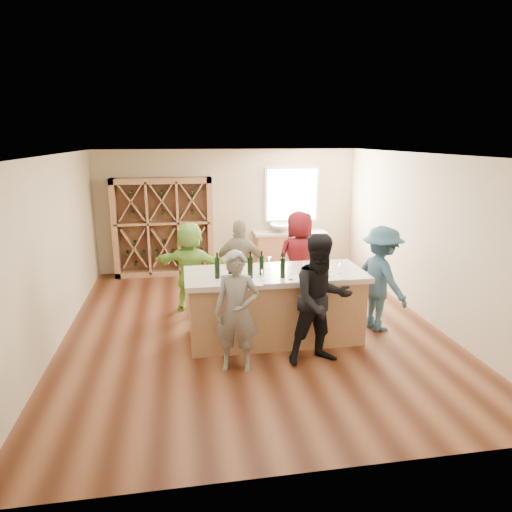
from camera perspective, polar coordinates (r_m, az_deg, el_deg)
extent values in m
cube|color=brown|center=(7.74, -0.49, -9.03)|extent=(6.00, 7.00, 0.10)
cube|color=white|center=(7.09, -0.55, 12.96)|extent=(6.00, 7.00, 0.10)
cube|color=beige|center=(10.74, -3.48, 5.72)|extent=(6.00, 0.10, 2.80)
cube|color=beige|center=(3.98, 7.57, -10.04)|extent=(6.00, 0.10, 2.80)
cube|color=beige|center=(7.46, -24.35, 0.48)|extent=(0.10, 7.00, 2.80)
cube|color=beige|center=(8.31, 20.76, 2.17)|extent=(0.10, 7.00, 2.80)
cube|color=white|center=(10.87, 4.49, 7.67)|extent=(1.30, 0.06, 1.30)
cube|color=white|center=(10.84, 4.54, 7.65)|extent=(1.18, 0.01, 1.18)
cube|color=#A6754F|center=(10.47, -11.50, 3.55)|extent=(2.20, 0.45, 2.20)
cube|color=#A6754F|center=(10.83, 4.18, 0.54)|extent=(1.60, 0.58, 0.86)
cube|color=beige|center=(10.73, 4.23, 2.93)|extent=(1.70, 0.62, 0.06)
imported|color=silver|center=(10.66, 3.19, 3.54)|extent=(0.54, 0.54, 0.19)
cylinder|color=silver|center=(10.82, 2.99, 4.02)|extent=(0.02, 0.02, 0.30)
cube|color=#A6754F|center=(7.09, 2.34, -6.50)|extent=(2.60, 1.00, 1.00)
cube|color=beige|center=(6.92, 2.38, -2.32)|extent=(2.72, 1.12, 0.08)
cylinder|color=black|center=(6.58, -4.86, -1.52)|extent=(0.09, 0.09, 0.30)
cylinder|color=black|center=(6.51, -3.19, -1.64)|extent=(0.09, 0.09, 0.31)
cylinder|color=black|center=(6.71, -2.16, -1.28)|extent=(0.07, 0.07, 0.27)
cylinder|color=black|center=(6.54, -0.72, -1.48)|extent=(0.10, 0.10, 0.32)
cylinder|color=black|center=(6.73, 0.70, -1.19)|extent=(0.07, 0.07, 0.29)
cone|color=white|center=(6.42, 0.81, -2.52)|extent=(0.08, 0.08, 0.16)
cone|color=white|center=(6.52, 4.37, -2.31)|extent=(0.07, 0.07, 0.16)
cone|color=white|center=(6.70, 9.26, -2.01)|extent=(0.07, 0.07, 0.16)
cone|color=white|center=(6.88, 6.06, -1.38)|extent=(0.07, 0.07, 0.18)
cone|color=white|center=(6.87, 10.31, -1.50)|extent=(0.09, 0.09, 0.19)
cube|color=white|center=(6.43, -0.01, -3.24)|extent=(0.34, 0.40, 0.00)
cube|color=white|center=(6.64, 5.39, -2.72)|extent=(0.22, 0.29, 0.00)
cube|color=white|center=(6.79, 9.68, -2.48)|extent=(0.25, 0.34, 0.00)
imported|color=slate|center=(6.06, -2.41, -6.99)|extent=(0.69, 0.57, 1.65)
imported|color=black|center=(6.28, 8.15, -5.48)|extent=(0.95, 0.60, 1.83)
imported|color=#335972|center=(7.59, 15.34, -2.76)|extent=(0.79, 1.20, 1.71)
imported|color=gray|center=(8.14, -1.95, -1.25)|extent=(1.07, 0.74, 1.66)
imported|color=#590F14|center=(8.38, 5.41, -0.41)|extent=(0.95, 0.70, 1.78)
imported|color=#8CC64C|center=(8.21, -8.14, -1.35)|extent=(1.61, 1.11, 1.63)
cylinder|color=black|center=(6.59, 3.36, -1.47)|extent=(0.07, 0.07, 0.30)
cone|color=white|center=(7.06, 1.67, -0.87)|extent=(0.07, 0.07, 0.18)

